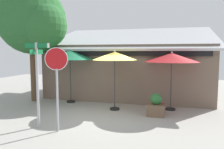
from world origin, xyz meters
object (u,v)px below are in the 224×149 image
object	(u,v)px
sidewalk_planter	(156,106)
patio_umbrella_mustard_center	(115,56)
street_sign_post	(37,76)
stop_sign	(57,74)
patio_umbrella_forest_green_left	(70,55)
patio_umbrella_crimson_right	(172,58)
shade_tree	(34,22)

from	to	relation	value
sidewalk_planter	patio_umbrella_mustard_center	bearing A→B (deg)	167.18
street_sign_post	stop_sign	xyz separation A→B (m)	(0.86, -0.20, 0.13)
street_sign_post	sidewalk_planter	xyz separation A→B (m)	(3.87, 2.54, -1.42)
stop_sign	patio_umbrella_mustard_center	bearing A→B (deg)	70.31
patio_umbrella_forest_green_left	patio_umbrella_crimson_right	distance (m)	5.05
street_sign_post	sidewalk_planter	world-z (taller)	street_sign_post
stop_sign	sidewalk_planter	bearing A→B (deg)	42.27
patio_umbrella_forest_green_left	patio_umbrella_mustard_center	world-z (taller)	patio_umbrella_forest_green_left
stop_sign	shade_tree	world-z (taller)	shade_tree
street_sign_post	stop_sign	distance (m)	0.89
patio_umbrella_forest_green_left	sidewalk_planter	xyz separation A→B (m)	(4.46, -1.27, -2.09)
street_sign_post	patio_umbrella_crimson_right	bearing A→B (deg)	38.93
patio_umbrella_forest_green_left	stop_sign	bearing A→B (deg)	-70.12
patio_umbrella_mustard_center	patio_umbrella_crimson_right	distance (m)	2.55
shade_tree	street_sign_post	bearing A→B (deg)	-55.49
patio_umbrella_forest_green_left	sidewalk_planter	size ratio (longest dim) A/B	3.00
stop_sign	patio_umbrella_crimson_right	distance (m)	5.25
stop_sign	patio_umbrella_forest_green_left	world-z (taller)	patio_umbrella_forest_green_left
patio_umbrella_crimson_right	patio_umbrella_mustard_center	bearing A→B (deg)	-165.56
street_sign_post	stop_sign	bearing A→B (deg)	-13.13
stop_sign	patio_umbrella_forest_green_left	distance (m)	4.30
patio_umbrella_crimson_right	shade_tree	bearing A→B (deg)	-179.99
street_sign_post	patio_umbrella_crimson_right	xyz separation A→B (m)	(4.45, 3.60, 0.57)
patio_umbrella_forest_green_left	patio_umbrella_mustard_center	distance (m)	2.72
shade_tree	patio_umbrella_forest_green_left	bearing A→B (deg)	6.43
patio_umbrella_forest_green_left	patio_umbrella_mustard_center	size ratio (longest dim) A/B	1.03
street_sign_post	patio_umbrella_mustard_center	bearing A→B (deg)	56.13
stop_sign	street_sign_post	bearing A→B (deg)	166.87
sidewalk_planter	patio_umbrella_forest_green_left	bearing A→B (deg)	164.07
street_sign_post	patio_umbrella_forest_green_left	distance (m)	3.91
stop_sign	sidewalk_planter	xyz separation A→B (m)	(3.01, 2.74, -1.55)
shade_tree	stop_sign	bearing A→B (deg)	-48.74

